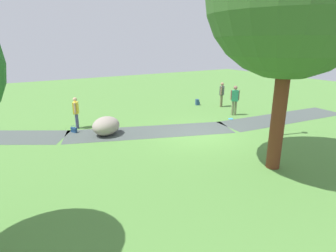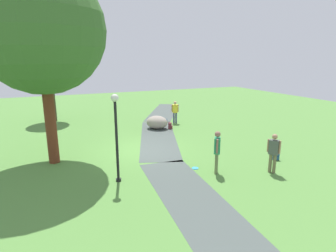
# 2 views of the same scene
# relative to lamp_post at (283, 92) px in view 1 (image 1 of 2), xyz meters

# --- Properties ---
(ground_plane) EXTENTS (48.00, 48.00, 0.00)m
(ground_plane) POSITION_rel_lamp_post_xyz_m (3.15, -1.86, -2.07)
(ground_plane) COLOR #53873C
(footpath_segment_near) EXTENTS (8.15, 2.71, 0.01)m
(footpath_segment_near) POSITION_rel_lamp_post_xyz_m (-2.87, -1.86, -2.06)
(footpath_segment_near) COLOR #47504C
(footpath_segment_near) RESTS_ON ground
(footpath_segment_mid) EXTENTS (8.21, 4.58, 0.01)m
(footpath_segment_mid) POSITION_rel_lamp_post_xyz_m (4.88, -3.57, -2.06)
(footpath_segment_mid) COLOR #47504C
(footpath_segment_mid) RESTS_ON ground
(lamp_post) EXTENTS (0.28, 0.28, 3.33)m
(lamp_post) POSITION_rel_lamp_post_xyz_m (0.00, 0.00, 0.00)
(lamp_post) COLOR black
(lamp_post) RESTS_ON ground
(lawn_boulder) EXTENTS (1.86, 1.81, 0.86)m
(lawn_boulder) POSITION_rel_lamp_post_xyz_m (6.85, -4.28, -1.64)
(lawn_boulder) COLOR gray
(lawn_boulder) RESTS_ON ground
(woman_with_handbag) EXTENTS (0.36, 0.49, 1.58)m
(woman_with_handbag) POSITION_rel_lamp_post_xyz_m (7.77, -6.02, -1.16)
(woman_with_handbag) COLOR #4A5071
(woman_with_handbag) RESTS_ON ground
(man_near_boulder) EXTENTS (0.44, 0.40, 1.76)m
(man_near_boulder) POSITION_rel_lamp_post_xyz_m (-0.85, -3.82, -1.04)
(man_near_boulder) COLOR #647047
(man_near_boulder) RESTS_ON ground
(passerby_on_path) EXTENTS (0.44, 0.40, 1.63)m
(passerby_on_path) POSITION_rel_lamp_post_xyz_m (-1.73, -5.93, -1.12)
(passerby_on_path) COLOR #6C6644
(passerby_on_path) RESTS_ON ground
(handbag_on_grass) EXTENTS (0.37, 0.37, 0.31)m
(handbag_on_grass) POSITION_rel_lamp_post_xyz_m (8.09, -5.39, -1.92)
(handbag_on_grass) COLOR navy
(handbag_on_grass) RESTS_ON ground
(backpack_by_boulder) EXTENTS (0.34, 0.35, 0.40)m
(backpack_by_boulder) POSITION_rel_lamp_post_xyz_m (6.47, -5.05, -1.87)
(backpack_by_boulder) COLOR brown
(backpack_by_boulder) RESTS_ON ground
(spare_backpack_on_lawn) EXTENTS (0.32, 0.33, 0.40)m
(spare_backpack_on_lawn) POSITION_rel_lamp_post_xyz_m (-0.67, -7.17, -1.87)
(spare_backpack_on_lawn) COLOR navy
(spare_backpack_on_lawn) RESTS_ON ground
(frisbee_on_grass) EXTENTS (0.28, 0.28, 0.02)m
(frisbee_on_grass) POSITION_rel_lamp_post_xyz_m (-0.10, -3.28, -2.06)
(frisbee_on_grass) COLOR #339DE5
(frisbee_on_grass) RESTS_ON ground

